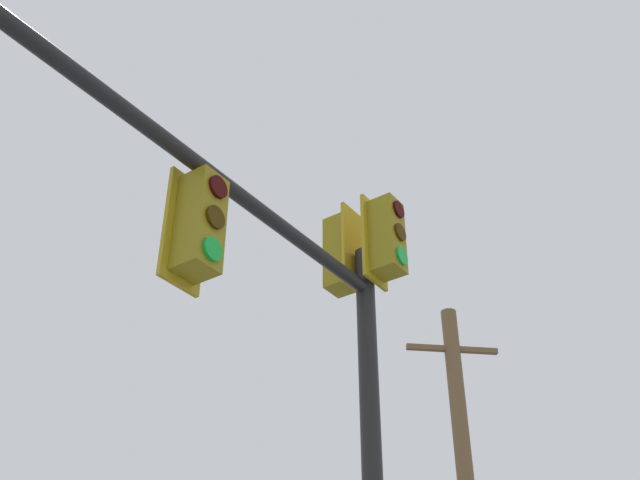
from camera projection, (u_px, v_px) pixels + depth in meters
signal_mast_assembly at (328, 361)px, 7.10m from camera, size 4.30×2.89×7.31m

